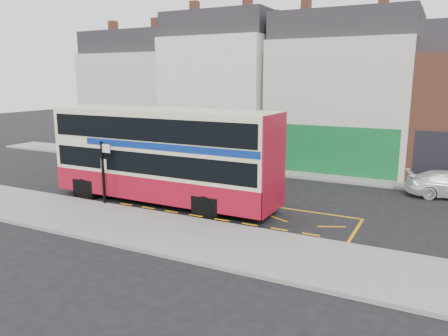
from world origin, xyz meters
The scene contains 14 objects.
ground centered at (0.00, 0.00, 0.00)m, with size 120.00×120.00×0.00m, color black.
pavement centered at (0.00, -2.30, 0.07)m, with size 40.00×4.00×0.15m, color gray.
kerb centered at (0.00, -0.38, 0.07)m, with size 40.00×0.15×0.15m, color gray.
far_pavement centered at (0.00, 11.00, 0.07)m, with size 50.00×3.00×0.15m, color gray.
road_markings centered at (0.00, 1.60, 0.01)m, with size 14.00×3.40×0.01m, color orange, non-canonical shape.
terrace_far_left centered at (-13.50, 14.99, 4.82)m, with size 8.00×8.01×10.80m.
terrace_left centered at (-5.50, 14.99, 5.32)m, with size 8.00×8.01×11.80m.
terrace_green_shop centered at (3.50, 14.99, 5.07)m, with size 9.00×8.01×11.30m.
double_decker_bus centered at (-2.27, 1.36, 2.46)m, with size 11.71×2.80×4.67m.
bus_stop_post centered at (-4.51, -0.40, 1.96)m, with size 0.75×0.16×3.02m.
car_silver centered at (-8.07, 9.33, 0.69)m, with size 1.64×4.07×1.39m, color #9F9FA3.
car_grey centered at (-2.79, 8.57, 0.74)m, with size 1.57×4.50×1.48m, color #414549.
street_tree_left centered at (-14.33, 12.16, 4.02)m, with size 2.73×2.73×5.89m.
street_tree_right centered at (8.98, 12.23, 3.46)m, with size 2.35×2.35×5.08m.
Camera 1 is at (9.89, -15.99, 6.14)m, focal length 35.00 mm.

